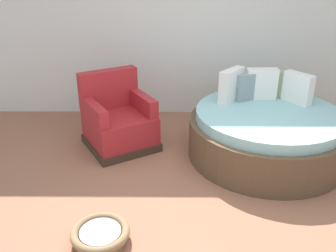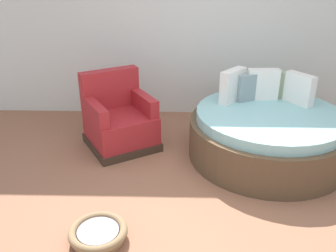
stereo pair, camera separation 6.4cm
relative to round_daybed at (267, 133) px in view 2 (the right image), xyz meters
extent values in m
cube|color=#936047|center=(-0.84, -1.15, -0.32)|extent=(8.00, 8.00, 0.02)
cube|color=silver|center=(-0.84, 1.43, 1.18)|extent=(8.00, 0.12, 2.97)
cylinder|color=brown|center=(0.00, -0.02, -0.07)|extent=(1.87, 1.87, 0.47)
cylinder|color=#8CC6CC|center=(0.00, -0.02, 0.22)|extent=(1.72, 1.72, 0.12)
cube|color=white|center=(0.40, 0.27, 0.47)|extent=(0.32, 0.37, 0.37)
cube|color=#93A37F|center=(0.25, 0.46, 0.46)|extent=(0.36, 0.27, 0.34)
cube|color=white|center=(-0.02, 0.41, 0.48)|extent=(0.39, 0.14, 0.39)
cube|color=gray|center=(-0.19, 0.38, 0.46)|extent=(0.36, 0.26, 0.34)
cube|color=white|center=(-0.41, 0.33, 0.49)|extent=(0.35, 0.39, 0.40)
cube|color=#38281E|center=(-1.80, 0.21, -0.26)|extent=(1.09, 1.09, 0.10)
cube|color=#A32328|center=(-1.80, 0.21, -0.04)|extent=(1.04, 1.04, 0.34)
cube|color=#A32328|center=(-1.96, 0.48, 0.38)|extent=(0.74, 0.52, 0.50)
cube|color=#A32328|center=(-2.08, 0.05, 0.24)|extent=(0.45, 0.65, 0.22)
cube|color=#A32328|center=(-1.53, 0.38, 0.24)|extent=(0.45, 0.65, 0.22)
cylinder|color=#8E704C|center=(-1.76, -1.54, -0.28)|extent=(0.44, 0.44, 0.06)
torus|color=#8E704C|center=(-1.76, -1.54, -0.21)|extent=(0.51, 0.51, 0.07)
cylinder|color=gray|center=(-1.76, -1.54, -0.22)|extent=(0.36, 0.36, 0.05)
camera|label=1|loc=(-1.16, -3.99, 1.94)|focal=39.11mm
camera|label=2|loc=(-1.09, -3.99, 1.94)|focal=39.11mm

